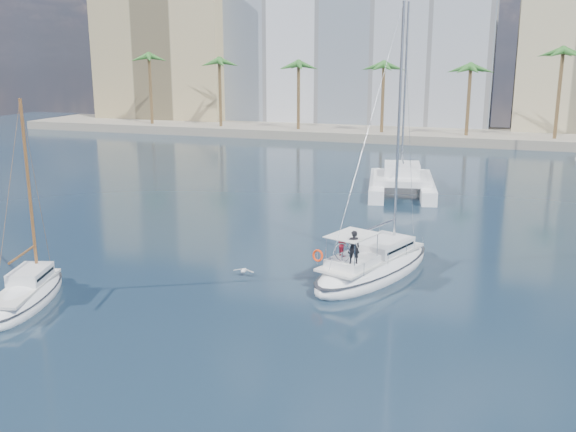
% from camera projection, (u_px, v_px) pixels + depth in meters
% --- Properties ---
extents(ground, '(160.00, 160.00, 0.00)m').
position_uv_depth(ground, '(268.00, 284.00, 32.67)').
color(ground, black).
rests_on(ground, ground).
extents(quay, '(120.00, 14.00, 1.20)m').
position_uv_depth(quay, '(419.00, 134.00, 88.66)').
color(quay, gray).
rests_on(quay, ground).
extents(building_modern, '(42.00, 16.00, 28.00)m').
position_uv_depth(building_modern, '(356.00, 37.00, 100.09)').
color(building_modern, silver).
rests_on(building_modern, ground).
extents(building_tan_left, '(22.00, 14.00, 22.00)m').
position_uv_depth(building_tan_left, '(173.00, 57.00, 106.30)').
color(building_tan_left, tan).
rests_on(building_tan_left, ground).
extents(palm_left, '(3.60, 3.60, 12.30)m').
position_uv_depth(palm_left, '(182.00, 62.00, 92.99)').
color(palm_left, brown).
rests_on(palm_left, ground).
extents(palm_centre, '(3.60, 3.60, 12.30)m').
position_uv_depth(palm_centre, '(419.00, 63.00, 82.61)').
color(palm_centre, brown).
rests_on(palm_centre, ground).
extents(main_sloop, '(6.39, 10.36, 14.68)m').
position_uv_depth(main_sloop, '(374.00, 266.00, 33.84)').
color(main_sloop, white).
rests_on(main_sloop, ground).
extents(small_sloop, '(4.07, 7.27, 9.97)m').
position_uv_depth(small_sloop, '(27.00, 295.00, 30.01)').
color(small_sloop, white).
rests_on(small_sloop, ground).
extents(catamaran, '(6.98, 11.27, 15.53)m').
position_uv_depth(catamaran, '(402.00, 180.00, 53.97)').
color(catamaran, white).
rests_on(catamaran, ground).
extents(seagull, '(1.15, 0.49, 0.21)m').
position_uv_depth(seagull, '(244.00, 271.00, 33.71)').
color(seagull, silver).
rests_on(seagull, ground).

